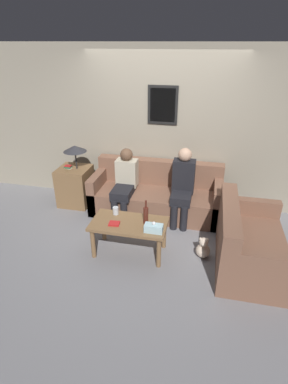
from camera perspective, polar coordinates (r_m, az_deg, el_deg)
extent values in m
plane|color=gray|center=(4.75, 1.23, -6.45)|extent=(16.00, 16.00, 0.00)
cube|color=#9E937F|center=(5.06, 3.54, 11.81)|extent=(9.00, 0.06, 2.60)
cube|color=black|center=(4.93, 3.59, 16.19)|extent=(0.48, 0.02, 0.60)
cube|color=beige|center=(4.92, 3.57, 16.17)|extent=(0.40, 0.01, 0.52)
cube|color=brown|center=(5.02, 2.26, -1.83)|extent=(2.12, 0.82, 0.40)
cube|color=brown|center=(5.11, 2.99, 3.87)|extent=(2.12, 0.20, 0.42)
cube|color=brown|center=(5.21, -8.49, 0.46)|extent=(0.14, 0.82, 0.64)
cube|color=brown|center=(4.91, 13.74, -1.81)|extent=(0.14, 0.82, 0.64)
cube|color=brown|center=(4.13, 19.51, -10.58)|extent=(0.82, 1.36, 0.40)
cube|color=brown|center=(3.87, 15.89, -5.33)|extent=(0.20, 1.36, 0.42)
cube|color=brown|center=(3.59, 20.64, -14.90)|extent=(0.82, 0.14, 0.64)
cube|color=brown|center=(4.57, 19.09, -4.85)|extent=(0.82, 0.14, 0.64)
cube|color=olive|center=(3.97, -2.88, -6.08)|extent=(1.00, 0.54, 0.04)
cylinder|color=olive|center=(4.06, -9.68, -9.63)|extent=(0.06, 0.06, 0.43)
cylinder|color=olive|center=(3.86, 2.82, -11.47)|extent=(0.06, 0.06, 0.43)
cylinder|color=olive|center=(4.38, -7.69, -6.50)|extent=(0.06, 0.06, 0.43)
cylinder|color=olive|center=(4.19, 3.84, -8.00)|extent=(0.06, 0.06, 0.43)
cube|color=olive|center=(5.38, -12.94, 1.13)|extent=(0.53, 0.53, 0.67)
cylinder|color=#262628|center=(5.16, -12.83, 6.04)|extent=(0.02, 0.02, 0.33)
cone|color=#2D2D33|center=(5.10, -13.05, 8.07)|extent=(0.38, 0.38, 0.10)
cube|color=beige|center=(5.26, -14.22, 4.45)|extent=(0.13, 0.08, 0.02)
cube|color=#237547|center=(5.25, -14.24, 4.65)|extent=(0.11, 0.09, 0.02)
cube|color=red|center=(5.24, -14.27, 4.84)|extent=(0.11, 0.08, 0.02)
cylinder|color=#562319|center=(3.87, 0.35, -4.53)|extent=(0.06, 0.06, 0.24)
cylinder|color=#562319|center=(3.78, 0.35, -2.34)|extent=(0.02, 0.02, 0.10)
cylinder|color=silver|center=(4.13, -5.42, -3.56)|extent=(0.08, 0.08, 0.11)
cube|color=red|center=(3.93, -5.70, -5.99)|extent=(0.15, 0.13, 0.02)
cube|color=silver|center=(3.75, 1.85, -6.91)|extent=(0.23, 0.12, 0.10)
sphere|color=white|center=(3.71, 1.87, -6.01)|extent=(0.05, 0.05, 0.05)
cube|color=black|center=(4.80, -3.99, 0.10)|extent=(0.31, 0.49, 0.14)
cylinder|color=black|center=(4.74, -5.62, -3.84)|extent=(0.11, 0.11, 0.40)
cylinder|color=black|center=(4.69, -3.83, -4.05)|extent=(0.11, 0.11, 0.40)
cube|color=beige|center=(4.92, -3.27, 3.68)|extent=(0.34, 0.22, 0.45)
sphere|color=brown|center=(4.80, -3.37, 7.12)|extent=(0.20, 0.20, 0.20)
cube|color=black|center=(4.65, 7.11, -0.99)|extent=(0.31, 0.41, 0.14)
cylinder|color=black|center=(4.60, 5.70, -4.83)|extent=(0.11, 0.11, 0.40)
cylinder|color=black|center=(4.59, 7.60, -5.03)|extent=(0.11, 0.11, 0.40)
cube|color=black|center=(4.72, 7.56, 2.98)|extent=(0.34, 0.22, 0.53)
sphere|color=tan|center=(4.59, 7.83, 7.05)|extent=(0.21, 0.21, 0.21)
sphere|color=beige|center=(4.16, 11.14, -10.90)|extent=(0.19, 0.19, 0.19)
sphere|color=beige|center=(4.08, 11.32, -9.36)|extent=(0.12, 0.12, 0.12)
sphere|color=beige|center=(4.05, 10.76, -8.80)|extent=(0.04, 0.04, 0.04)
sphere|color=beige|center=(4.06, 11.99, -8.92)|extent=(0.04, 0.04, 0.04)
sphere|color=#FFEAD1|center=(4.04, 11.28, -9.83)|extent=(0.05, 0.05, 0.05)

